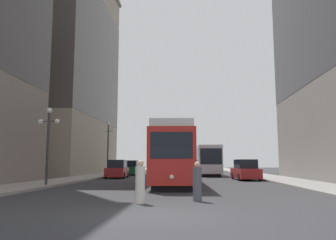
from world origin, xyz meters
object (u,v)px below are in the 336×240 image
Objects in this scene: pedestrian_crossing_near at (140,183)px; pedestrian_crossing_far at (197,183)px; transit_bus at (206,159)px; parked_car_left_mid at (117,170)px; lamp_post_left_far at (108,140)px; parked_car_right_far at (245,170)px; lamp_post_left_near at (48,133)px; parked_car_left_near at (132,168)px; streetcar at (173,155)px.

pedestrian_crossing_near is 2.38m from pedestrian_crossing_far.
transit_bus is 12.56m from parked_car_left_mid.
parked_car_right_far is at bearing -25.18° from lamp_post_left_far.
lamp_post_left_near is (-7.25, 8.28, 2.68)m from pedestrian_crossing_near.
lamp_post_left_far reaches higher than parked_car_right_far.
lamp_post_left_far reaches higher than parked_car_left_near.
streetcar is 15.37m from lamp_post_left_far.
pedestrian_crossing_near is at bearing -98.47° from pedestrian_crossing_far.
parked_car_left_near is at bearing 177.33° from transit_bus.
transit_bus is 29.45m from pedestrian_crossing_near.
pedestrian_crossing_far is 0.26× the size of lamp_post_left_far.
streetcar is 8.51× the size of pedestrian_crossing_near.
parked_car_left_near reaches higher than pedestrian_crossing_near.
parked_car_left_near is 16.77m from parked_car_right_far.
parked_car_left_mid is 12.62m from parked_car_right_far.
parked_car_left_near is at bearing -53.62° from pedestrian_crossing_near.
streetcar is at bearing 21.61° from lamp_post_left_near.
streetcar is 2.90× the size of parked_car_left_near.
parked_car_left_near is 8.41m from parked_car_left_mid.
pedestrian_crossing_far is (2.19, 0.92, -0.03)m from pedestrian_crossing_near.
parked_car_left_mid is at bearing 81.41° from lamp_post_left_near.
parked_car_left_mid is 5.17m from lamp_post_left_far.
lamp_post_left_far reaches higher than transit_bus.
transit_bus is at bearing 38.74° from parked_car_left_mid.
parked_car_left_mid reaches higher than pedestrian_crossing_far.
parked_car_left_near is at bearing 68.42° from lamp_post_left_far.
parked_car_left_near is (-9.34, 0.10, -1.10)m from transit_bus.
parked_car_right_far is 15.95m from lamp_post_left_far.
transit_bus reaches higher than parked_car_right_far.
streetcar reaches higher than pedestrian_crossing_near.
parked_car_left_near is 1.06× the size of parked_car_left_mid.
lamp_post_left_far is (-1.90, 3.60, 3.19)m from parked_car_left_mid.
transit_bus is 2.70× the size of parked_car_left_mid.
pedestrian_crossing_far is (-1.81, -28.24, -1.21)m from transit_bus.
parked_car_right_far is at bearing 133.12° from pedestrian_crossing_far.
lamp_post_left_far is at bearing 119.19° from streetcar.
pedestrian_crossing_near is at bearing 65.77° from parked_car_right_far.
lamp_post_left_far reaches higher than lamp_post_left_near.
parked_car_right_far reaches higher than pedestrian_crossing_near.
parked_car_left_mid is 2.77× the size of pedestrian_crossing_near.
streetcar reaches higher than parked_car_left_near.
parked_car_left_mid is at bearing -49.58° from pedestrian_crossing_near.
lamp_post_left_near reaches higher than parked_car_left_mid.
lamp_post_left_far is (-11.24, -4.71, 2.08)m from transit_bus.
pedestrian_crossing_near is (5.34, -29.25, -0.08)m from parked_car_left_near.
lamp_post_left_far is at bearing 170.57° from pedestrian_crossing_far.
parked_car_right_far is at bearing -77.75° from transit_bus.
transit_bus is 23.76m from lamp_post_left_near.
parked_car_left_near is 2.93× the size of pedestrian_crossing_near.
streetcar is at bearing -60.22° from parked_car_left_mid.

